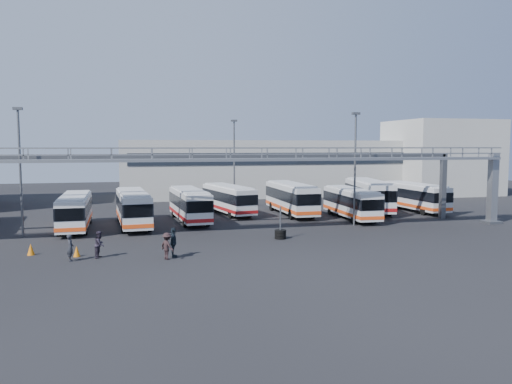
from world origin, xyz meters
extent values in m
plane|color=black|center=(0.00, 0.00, 0.00)|extent=(140.00, 140.00, 0.00)
cube|color=gray|center=(25.00, 5.00, 3.30)|extent=(0.70, 0.70, 6.60)
cube|color=#4C4F54|center=(25.00, 5.00, 0.12)|extent=(1.40, 1.40, 0.25)
cube|color=gray|center=(0.00, 5.00, 6.10)|extent=(50.00, 1.80, 0.22)
cube|color=gray|center=(0.00, 4.15, 7.05)|extent=(50.00, 0.10, 0.10)
cube|color=gray|center=(0.00, 5.85, 7.05)|extent=(50.00, 0.10, 0.10)
cube|color=#4C4F54|center=(0.00, 9.00, 6.30)|extent=(45.00, 0.50, 0.35)
cube|color=#9E9E99|center=(12.00, 38.00, 4.00)|extent=(42.00, 14.00, 8.00)
cube|color=#B2B2AD|center=(38.00, 32.00, 5.50)|extent=(14.00, 12.00, 11.00)
cylinder|color=#4C4F54|center=(-16.00, 8.00, 5.00)|extent=(0.18, 0.18, 10.00)
cube|color=#4C4F54|center=(-16.00, 8.00, 10.10)|extent=(0.70, 0.35, 0.22)
cylinder|color=#4C4F54|center=(12.00, 7.00, 5.00)|extent=(0.18, 0.18, 10.00)
cube|color=#4C4F54|center=(12.00, 7.00, 10.10)|extent=(0.70, 0.35, 0.22)
cylinder|color=#4C4F54|center=(4.00, 22.00, 5.00)|extent=(0.18, 0.18, 10.00)
cube|color=#4C4F54|center=(4.00, 22.00, 10.10)|extent=(0.70, 0.35, 0.22)
cube|color=silver|center=(-12.36, 10.97, 1.65)|extent=(2.45, 9.98, 2.48)
cube|color=black|center=(-12.36, 10.97, 1.94)|extent=(2.51, 10.04, 0.99)
cube|color=#E94815|center=(-12.36, 10.97, 0.77)|extent=(2.50, 10.03, 0.32)
cube|color=silver|center=(-12.36, 10.97, 2.96)|extent=(2.20, 8.98, 0.14)
cylinder|color=black|center=(-13.31, 7.77, 0.45)|extent=(0.29, 0.91, 0.90)
cylinder|color=black|center=(-11.29, 7.81, 0.45)|extent=(0.29, 0.91, 0.90)
cylinder|color=black|center=(-13.43, 14.13, 0.45)|extent=(0.29, 0.91, 0.90)
cylinder|color=black|center=(-11.42, 14.17, 0.45)|extent=(0.29, 0.91, 0.90)
cube|color=silver|center=(-7.48, 11.40, 1.74)|extent=(3.11, 10.61, 2.62)
cube|color=black|center=(-7.48, 11.40, 2.05)|extent=(3.18, 10.68, 1.05)
cube|color=#E94815|center=(-7.48, 11.40, 0.81)|extent=(3.17, 10.67, 0.33)
cube|color=silver|center=(-7.48, 11.40, 3.12)|extent=(2.80, 9.55, 0.15)
cylinder|color=black|center=(-8.32, 7.98, 0.48)|extent=(0.35, 0.97, 0.95)
cylinder|color=black|center=(-6.18, 8.13, 0.48)|extent=(0.35, 0.97, 0.95)
cylinder|color=black|center=(-8.79, 14.66, 0.48)|extent=(0.35, 0.97, 0.95)
cylinder|color=black|center=(-6.65, 14.81, 0.48)|extent=(0.35, 0.97, 0.95)
cube|color=silver|center=(-2.24, 13.04, 1.70)|extent=(2.98, 10.36, 2.56)
cube|color=black|center=(-2.24, 13.04, 2.00)|extent=(3.04, 10.42, 1.02)
cube|color=maroon|center=(-2.24, 13.04, 0.79)|extent=(3.03, 10.41, 0.33)
cube|color=silver|center=(-2.24, 13.04, 3.05)|extent=(2.68, 9.32, 0.15)
cylinder|color=black|center=(-3.07, 9.71, 0.46)|extent=(0.34, 0.95, 0.93)
cylinder|color=black|center=(-0.99, 9.84, 0.46)|extent=(0.34, 0.95, 0.93)
cylinder|color=black|center=(-3.49, 16.24, 0.46)|extent=(0.34, 0.95, 0.93)
cylinder|color=black|center=(-1.41, 16.37, 0.46)|extent=(0.34, 0.95, 0.93)
cube|color=silver|center=(2.39, 17.40, 1.66)|extent=(4.06, 10.27, 2.51)
cube|color=black|center=(2.39, 17.40, 1.96)|extent=(4.13, 10.34, 1.00)
cube|color=maroon|center=(2.39, 17.40, 0.77)|extent=(4.12, 10.33, 0.32)
cube|color=silver|center=(2.39, 17.40, 2.99)|extent=(3.66, 9.25, 0.15)
cylinder|color=black|center=(1.97, 14.06, 0.46)|extent=(0.43, 0.95, 0.91)
cylinder|color=black|center=(3.97, 14.44, 0.46)|extent=(0.43, 0.95, 0.91)
cylinder|color=black|center=(0.80, 20.37, 0.46)|extent=(0.43, 0.95, 0.91)
cylinder|color=black|center=(2.81, 20.75, 0.46)|extent=(0.43, 0.95, 0.91)
cube|color=silver|center=(8.74, 15.43, 1.80)|extent=(2.48, 10.86, 2.71)
cube|color=black|center=(8.74, 15.43, 2.12)|extent=(2.54, 10.92, 1.09)
cube|color=#E94815|center=(8.74, 15.43, 0.84)|extent=(2.53, 10.91, 0.35)
cube|color=silver|center=(8.74, 15.43, 3.24)|extent=(2.23, 9.78, 0.16)
cylinder|color=black|center=(7.62, 11.95, 0.49)|extent=(0.30, 0.99, 0.99)
cylinder|color=black|center=(9.85, 11.95, 0.49)|extent=(0.30, 0.99, 0.99)
cylinder|color=black|center=(7.63, 18.90, 0.49)|extent=(0.30, 0.99, 0.99)
cylinder|color=black|center=(9.86, 18.90, 0.49)|extent=(0.30, 0.99, 0.99)
cube|color=silver|center=(13.54, 10.96, 1.65)|extent=(2.71, 10.02, 2.48)
cube|color=black|center=(13.54, 10.96, 1.94)|extent=(2.78, 10.08, 0.99)
cube|color=#E94815|center=(13.54, 10.96, 0.77)|extent=(2.77, 10.07, 0.32)
cube|color=silver|center=(13.54, 10.96, 2.96)|extent=(2.44, 9.01, 0.14)
cylinder|color=black|center=(12.39, 7.84, 0.45)|extent=(0.31, 0.91, 0.90)
cylinder|color=black|center=(14.40, 7.74, 0.45)|extent=(0.31, 0.91, 0.90)
cylinder|color=black|center=(12.68, 14.18, 0.45)|extent=(0.31, 0.91, 0.90)
cylinder|color=black|center=(14.69, 14.09, 0.45)|extent=(0.31, 0.91, 0.90)
cube|color=silver|center=(17.73, 15.53, 1.89)|extent=(4.82, 11.69, 2.85)
cube|color=black|center=(17.73, 15.53, 2.23)|extent=(4.89, 11.77, 1.14)
cube|color=maroon|center=(17.73, 15.53, 0.88)|extent=(4.88, 11.75, 0.36)
cube|color=silver|center=(17.73, 15.53, 3.40)|extent=(4.34, 10.53, 0.17)
cylinder|color=black|center=(15.85, 12.19, 0.52)|extent=(0.51, 1.08, 1.04)
cylinder|color=black|center=(18.16, 11.72, 0.52)|extent=(0.51, 1.08, 1.04)
cylinder|color=black|center=(17.31, 19.34, 0.52)|extent=(0.51, 1.08, 1.04)
cylinder|color=black|center=(19.62, 18.87, 0.52)|extent=(0.51, 1.08, 1.04)
cube|color=silver|center=(22.90, 14.71, 1.68)|extent=(2.63, 10.20, 2.53)
cube|color=black|center=(22.90, 14.71, 1.98)|extent=(2.69, 10.26, 1.01)
cube|color=#E94815|center=(22.90, 14.71, 0.78)|extent=(2.68, 10.25, 0.32)
cube|color=silver|center=(22.90, 14.71, 3.02)|extent=(2.36, 9.18, 0.15)
cylinder|color=black|center=(21.97, 11.44, 0.46)|extent=(0.31, 0.93, 0.92)
cylinder|color=black|center=(24.04, 11.50, 0.46)|extent=(0.31, 0.93, 0.92)
cylinder|color=black|center=(21.77, 17.92, 0.46)|extent=(0.31, 0.93, 0.92)
cylinder|color=black|center=(23.83, 17.98, 0.46)|extent=(0.31, 0.93, 0.92)
imported|color=#212229|center=(-11.41, -1.62, 0.85)|extent=(0.49, 0.67, 1.71)
imported|color=#26202D|center=(-9.68, -1.06, 0.87)|extent=(0.89, 1.01, 1.74)
imported|color=black|center=(-5.48, -2.65, 0.86)|extent=(1.16, 1.28, 1.72)
imported|color=black|center=(-5.05, -2.10, 0.97)|extent=(0.57, 1.17, 1.94)
cone|color=orange|center=(-11.17, -0.37, 0.35)|extent=(0.55, 0.55, 0.70)
cone|color=orange|center=(-14.17, 0.87, 0.38)|extent=(0.59, 0.59, 0.76)
cylinder|color=black|center=(3.58, 2.37, 0.13)|extent=(0.89, 0.89, 0.21)
cylinder|color=black|center=(3.58, 2.37, 0.36)|extent=(0.89, 0.89, 0.21)
cylinder|color=black|center=(3.58, 2.37, 0.59)|extent=(0.89, 0.89, 0.21)
cylinder|color=#4C4F54|center=(3.58, 2.37, 1.27)|extent=(0.13, 0.13, 2.54)
camera|label=1|loc=(-7.67, -34.33, 7.20)|focal=35.00mm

